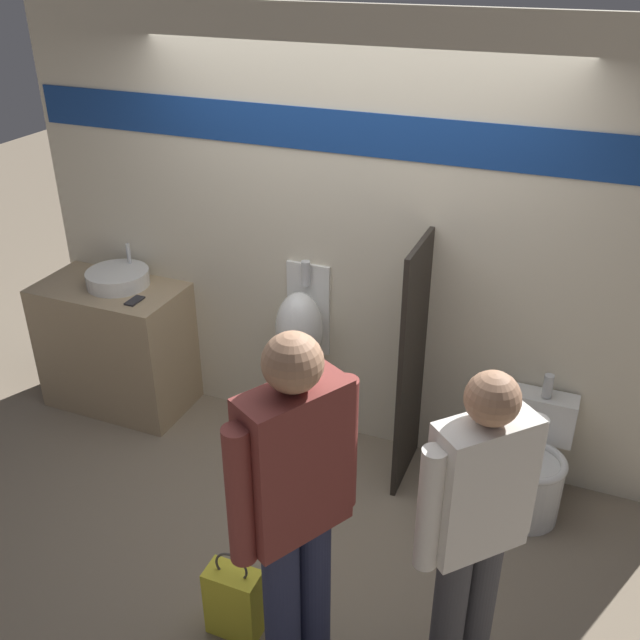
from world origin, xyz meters
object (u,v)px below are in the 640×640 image
Objects in this scene: cell_phone at (135,301)px; person_in_vest at (475,524)px; urinal_near_counter at (300,328)px; toilet at (532,469)px; sink_basin at (118,278)px; shopping_bag at (234,601)px; person_with_lanyard at (296,505)px.

cell_phone is 0.09× the size of person_in_vest.
urinal_near_counter is at bearing 88.48° from person_in_vest.
sink_basin is at bearing 178.42° from toilet.
toilet is at bearing -5.80° from urinal_near_counter.
cell_phone is (0.25, -0.17, -0.05)m from sink_basin.
urinal_near_counter is 1.62m from toilet.
shopping_bag is (0.34, -1.57, -0.62)m from urinal_near_counter.
toilet is 0.46× the size of person_with_lanyard.
cell_phone is 2.06m from shopping_bag.
shopping_bag is at bearing -129.99° from toilet.
person_with_lanyard is (0.70, -1.62, 0.16)m from urinal_near_counter.
sink_basin is 2.99m from person_in_vest.
person_in_vest is 1.27m from shopping_bag.
toilet is at bearing -1.58° from sink_basin.
person_with_lanyard is at bearing -66.71° from urinal_near_counter.
sink_basin is 0.31m from cell_phone.
person_in_vest is (1.38, -1.36, 0.07)m from urinal_near_counter.
person_in_vest is at bearing -40.23° from person_with_lanyard.
sink_basin is 0.34× the size of urinal_near_counter.
toilet is at bearing 50.01° from shopping_bag.
person_in_vest is 3.18× the size of shopping_bag.
toilet is (2.59, 0.09, -0.64)m from cell_phone.
urinal_near_counter is 1.72m from shopping_bag.
shopping_bag is at bearing -77.82° from urinal_near_counter.
cell_phone is 0.28× the size of shopping_bag.
sink_basin is at bearing 107.57° from person_in_vest.
urinal_near_counter is at bearing 52.51° from person_with_lanyard.
cell_phone is at bearing 81.24° from person_with_lanyard.
person_in_vest is (-0.14, -1.21, 0.61)m from toilet.
sink_basin is 1.32m from urinal_near_counter.
cell_phone is at bearing -34.31° from sink_basin.
person_with_lanyard is at bearing 153.68° from person_in_vest.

